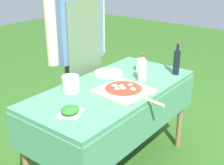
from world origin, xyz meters
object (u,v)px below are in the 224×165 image
object	(u,v)px
prep_table	(112,99)
person_cook	(78,42)
water_bottle	(142,68)
herb_container	(70,111)
pizza_on_peel	(124,90)
sauce_jar	(141,66)
oil_bottle	(177,62)
plate_stack	(108,73)
mixing_tub	(71,84)

from	to	relation	value
prep_table	person_cook	xyz separation A→B (m)	(0.20, 0.55, 0.33)
prep_table	water_bottle	world-z (taller)	water_bottle
water_bottle	herb_container	xyz separation A→B (m)	(-0.77, 0.06, -0.09)
pizza_on_peel	water_bottle	size ratio (longest dim) A/B	2.49
person_cook	sauce_jar	xyz separation A→B (m)	(0.25, -0.52, -0.18)
oil_bottle	water_bottle	xyz separation A→B (m)	(-0.31, 0.15, -0.01)
oil_bottle	plate_stack	bearing A→B (deg)	128.06
herb_container	mixing_tub	xyz separation A→B (m)	(0.26, 0.25, 0.04)
mixing_tub	person_cook	bearing A→B (deg)	37.82
plate_stack	prep_table	bearing A→B (deg)	-135.05
oil_bottle	mixing_tub	distance (m)	0.94
prep_table	person_cook	bearing A→B (deg)	70.07
oil_bottle	herb_container	size ratio (longest dim) A/B	1.38
pizza_on_peel	prep_table	bearing A→B (deg)	89.54
person_cook	mixing_tub	size ratio (longest dim) A/B	13.02
herb_container	sauce_jar	bearing A→B (deg)	4.96
person_cook	mixing_tub	bearing A→B (deg)	45.83
herb_container	sauce_jar	world-z (taller)	sauce_jar
prep_table	herb_container	xyz separation A→B (m)	(-0.52, -0.05, 0.12)
plate_stack	herb_container	bearing A→B (deg)	-160.52
water_bottle	mixing_tub	distance (m)	0.60
person_cook	oil_bottle	world-z (taller)	person_cook
prep_table	plate_stack	size ratio (longest dim) A/B	5.99
plate_stack	sauce_jar	bearing A→B (deg)	-35.17
person_cook	pizza_on_peel	distance (m)	0.74
person_cook	plate_stack	distance (m)	0.41
oil_bottle	sauce_jar	xyz separation A→B (m)	(-0.12, 0.29, -0.07)
mixing_tub	sauce_jar	xyz separation A→B (m)	(0.70, -0.17, -0.01)
prep_table	sauce_jar	world-z (taller)	sauce_jar
water_bottle	plate_stack	size ratio (longest dim) A/B	0.95
water_bottle	plate_stack	world-z (taller)	water_bottle
oil_bottle	mixing_tub	xyz separation A→B (m)	(-0.82, 0.45, -0.05)
herb_container	mixing_tub	bearing A→B (deg)	43.76
prep_table	sauce_jar	distance (m)	0.47
pizza_on_peel	plate_stack	size ratio (longest dim) A/B	2.36
prep_table	mixing_tub	size ratio (longest dim) A/B	11.22
pizza_on_peel	water_bottle	xyz separation A→B (m)	(0.27, 0.02, 0.09)
herb_container	mixing_tub	distance (m)	0.36
oil_bottle	plate_stack	size ratio (longest dim) A/B	1.17
plate_stack	person_cook	bearing A→B (deg)	90.36
sauce_jar	herb_container	bearing A→B (deg)	-175.04
pizza_on_peel	herb_container	xyz separation A→B (m)	(-0.50, 0.07, 0.01)
water_bottle	mixing_tub	size ratio (longest dim) A/B	1.77
prep_table	mixing_tub	distance (m)	0.36
water_bottle	mixing_tub	xyz separation A→B (m)	(-0.51, 0.31, -0.05)
oil_bottle	pizza_on_peel	bearing A→B (deg)	167.16
oil_bottle	mixing_tub	bearing A→B (deg)	151.05
water_bottle	oil_bottle	bearing A→B (deg)	-25.45
prep_table	sauce_jar	size ratio (longest dim) A/B	13.51
plate_stack	sauce_jar	distance (m)	0.30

